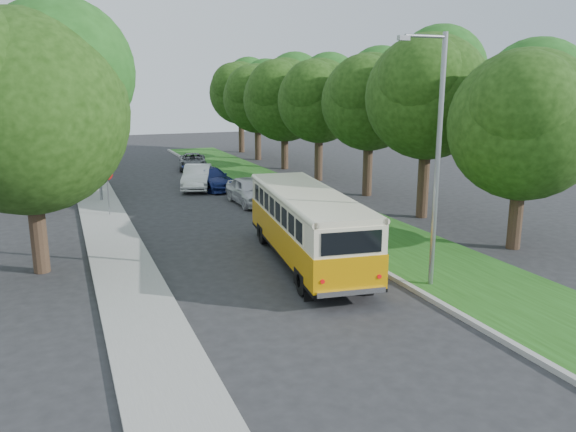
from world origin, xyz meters
name	(u,v)px	position (x,y,z in m)	size (l,w,h in m)	color
ground	(280,280)	(0.00, 0.00, 0.00)	(120.00, 120.00, 0.00)	#242427
curb	(315,233)	(3.60, 5.00, 0.07)	(0.20, 70.00, 0.15)	gray
grass_verge	(361,228)	(5.95, 5.00, 0.07)	(4.50, 70.00, 0.13)	#1F4813
sidewalk	(118,254)	(-4.80, 5.00, 0.06)	(2.20, 70.00, 0.12)	gray
treeline	(222,94)	(3.15, 17.99, 5.93)	(24.27, 41.91, 9.46)	#332319
lamppost_near	(436,155)	(4.21, -2.50, 4.37)	(1.71, 0.16, 8.00)	gray
lamppost_far	(94,129)	(-4.70, 16.00, 4.12)	(1.71, 0.16, 7.50)	gray
warning_sign	(108,183)	(-4.50, 11.98, 1.71)	(0.56, 0.10, 2.50)	gray
vintage_bus	(307,227)	(1.58, 1.33, 1.38)	(2.40, 9.31, 2.77)	orange
car_silver	(250,191)	(3.00, 12.31, 0.74)	(1.75, 4.34, 1.48)	silver
car_white	(198,177)	(1.40, 17.95, 0.76)	(1.60, 4.60, 1.52)	silver
car_blue	(210,178)	(2.11, 17.59, 0.69)	(1.92, 4.72, 1.37)	navy
car_grey	(193,162)	(3.00, 26.40, 0.62)	(2.05, 4.44, 1.23)	#4F5356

